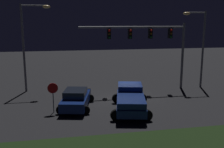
{
  "coord_description": "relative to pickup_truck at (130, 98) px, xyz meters",
  "views": [
    {
      "loc": [
        -5.07,
        -20.72,
        6.62
      ],
      "look_at": [
        -0.88,
        1.61,
        2.02
      ],
      "focal_mm": 41.77,
      "sensor_mm": 36.0,
      "label": 1
    }
  ],
  "objects": [
    {
      "name": "street_lamp_right",
      "position": [
        8.44,
        5.69,
        3.82
      ],
      "size": [
        2.4,
        0.44,
        7.61
      ],
      "color": "slate",
      "rests_on": "ground_plane"
    },
    {
      "name": "traffic_signal_gantry",
      "position": [
        3.4,
        5.65,
        4.03
      ],
      "size": [
        10.32,
        0.56,
        6.5
      ],
      "color": "slate",
      "rests_on": "ground_plane"
    },
    {
      "name": "car_sedan",
      "position": [
        -3.99,
        1.38,
        -0.26
      ],
      "size": [
        3.07,
        4.68,
        1.51
      ],
      "rotation": [
        0.0,
        0.0,
        1.36
      ],
      "color": "navy",
      "rests_on": "ground_plane"
    },
    {
      "name": "street_lamp_left",
      "position": [
        -7.93,
        7.18,
        4.17
      ],
      "size": [
        2.71,
        0.44,
        8.2
      ],
      "color": "slate",
      "rests_on": "ground_plane"
    },
    {
      "name": "stop_sign",
      "position": [
        -5.68,
        0.64,
        0.56
      ],
      "size": [
        0.76,
        0.08,
        2.23
      ],
      "color": "slate",
      "rests_on": "ground_plane"
    },
    {
      "name": "pickup_truck",
      "position": [
        0.0,
        0.0,
        0.0
      ],
      "size": [
        3.65,
        5.7,
        1.8
      ],
      "rotation": [
        0.0,
        0.0,
        1.35
      ],
      "color": "navy",
      "rests_on": "ground_plane"
    },
    {
      "name": "ground_plane",
      "position": [
        0.25,
        2.51,
        -1.0
      ],
      "size": [
        80.0,
        80.0,
        0.0
      ],
      "primitive_type": "plane",
      "color": "black"
    }
  ]
}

